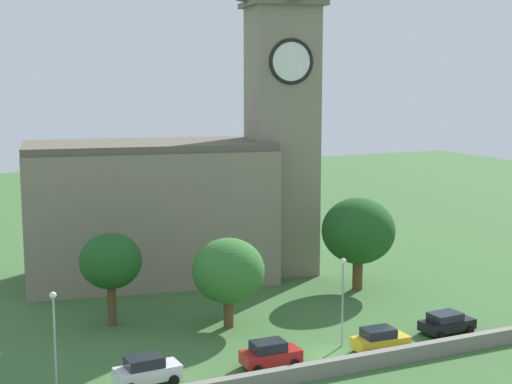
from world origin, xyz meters
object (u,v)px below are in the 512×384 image
car_white (147,370)px  streetlamp_west_end (54,324)px  car_yellow (380,340)px  tree_churchyard (228,271)px  tree_riverside_west (358,231)px  tree_riverside_east (111,262)px  car_red (270,354)px  streetlamp_west_mid (343,287)px  car_black (447,323)px  church (186,187)px

car_white → streetlamp_west_end: bearing=162.5°
car_yellow → streetlamp_west_end: streetlamp_west_end is taller
tree_churchyard → tree_riverside_west: (15.01, 4.93, 0.96)m
tree_riverside_east → car_white: bearing=-94.4°
tree_riverside_east → tree_riverside_west: 23.27m
car_yellow → tree_riverside_west: bearing=63.5°
car_red → tree_churchyard: bearing=85.5°
streetlamp_west_mid → tree_riverside_west: bearing=53.7°
streetlamp_west_end → car_black: bearing=-3.3°
church → streetlamp_west_end: church is taller
tree_riverside_east → streetlamp_west_mid: bearing=-39.8°
car_yellow → tree_riverside_east: bearing=138.9°
church → car_black: bearing=-62.9°
car_white → car_red: (8.51, -0.64, -0.02)m
car_white → tree_churchyard: bearing=42.2°
streetlamp_west_end → tree_riverside_east: tree_riverside_east is taller
car_yellow → car_black: size_ratio=0.94×
car_red → car_black: size_ratio=0.93×
church → tree_churchyard: (-2.24, -16.04, -4.38)m
car_white → tree_riverside_west: (24.23, 13.29, 4.56)m
streetlamp_west_mid → tree_churchyard: size_ratio=0.93×
car_yellow → tree_riverside_west: size_ratio=0.48×
church → streetlamp_west_mid: church is taller
streetlamp_west_mid → car_black: bearing=-5.5°
car_yellow → streetlamp_west_mid: (-1.86, 2.18, 3.56)m
car_yellow → car_black: (6.99, 1.33, -0.08)m
church → car_red: (-2.95, -25.05, -8.00)m
car_black → car_yellow: bearing=-169.2°
car_black → tree_churchyard: bearing=150.4°
car_yellow → tree_riverside_east: 21.64m
car_red → tree_riverside_east: (-7.54, 13.27, 4.27)m
car_red → streetlamp_west_end: (-13.94, 2.36, 3.39)m
car_black → tree_riverside_east: 26.57m
car_white → tree_riverside_west: size_ratio=0.50×
car_red → tree_churchyard: size_ratio=0.57×
streetlamp_west_mid → tree_riverside_west: tree_riverside_west is taller
tree_churchyard → streetlamp_west_mid: bearing=-52.0°
car_black → streetlamp_west_mid: bearing=174.5°
car_white → car_black: bearing=0.0°
church → car_red: 26.46m
car_red → tree_riverside_east: bearing=119.6°
car_red → church: bearing=83.3°
car_yellow → streetlamp_west_mid: streetlamp_west_mid is taller
car_yellow → car_black: car_yellow is taller
church → streetlamp_west_end: size_ratio=4.70×
streetlamp_west_end → tree_riverside_east: (6.40, 10.92, 0.88)m
car_white → car_yellow: car_white is taller
tree_churchyard → tree_riverside_west: bearing=18.2°
tree_riverside_east → streetlamp_west_end: bearing=-120.4°
car_black → tree_riverside_west: size_ratio=0.51×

